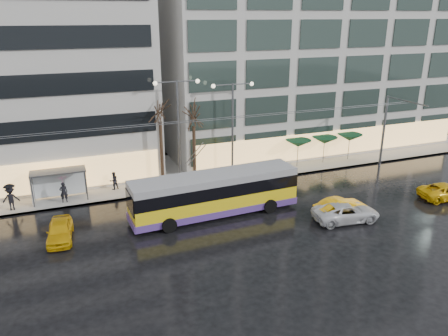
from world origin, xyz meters
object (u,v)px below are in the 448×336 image
trolleybus (215,195)px  street_lamp_near (178,118)px  taxi_a (60,231)px  bus_shelter (54,179)px

trolleybus → street_lamp_near: 8.35m
taxi_a → street_lamp_near: bearing=39.5°
bus_shelter → taxi_a: size_ratio=1.07×
bus_shelter → taxi_a: bearing=-89.0°
bus_shelter → street_lamp_near: bearing=0.6°
bus_shelter → street_lamp_near: street_lamp_near is taller
bus_shelter → taxi_a: 6.95m
street_lamp_near → taxi_a: (-10.26, -6.95, -5.32)m
trolleybus → bus_shelter: size_ratio=3.04×
bus_shelter → taxi_a: bus_shelter is taller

